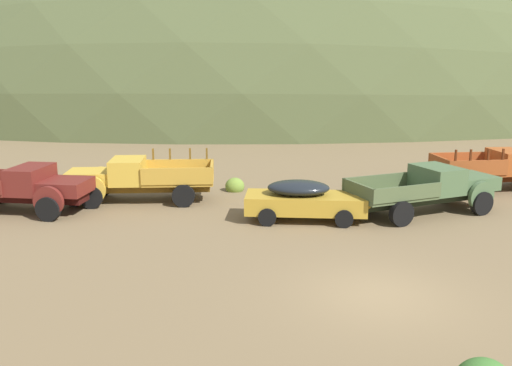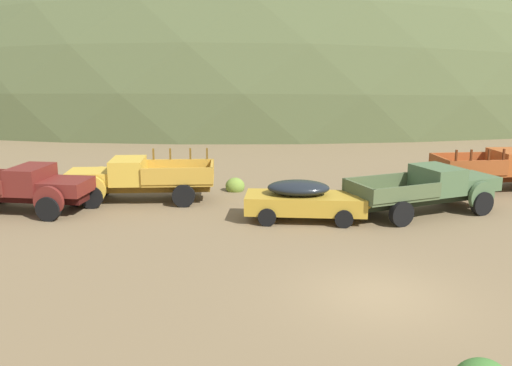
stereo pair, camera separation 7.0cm
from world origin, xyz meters
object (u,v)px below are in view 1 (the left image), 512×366
(truck_oxblood, at_px, (30,188))
(truck_oxide_orange, at_px, (504,169))
(car_mustard, at_px, (309,200))
(truck_weathered_green, at_px, (435,188))
(truck_faded_yellow, at_px, (131,179))

(truck_oxblood, distance_m, truck_oxide_orange, 21.21)
(car_mustard, bearing_deg, truck_oxide_orange, 31.87)
(car_mustard, distance_m, truck_oxide_orange, 10.93)
(truck_weathered_green, bearing_deg, truck_oxide_orange, 18.12)
(truck_oxide_orange, bearing_deg, truck_oxblood, -176.34)
(car_mustard, bearing_deg, truck_faded_yellow, 163.32)
(car_mustard, height_order, truck_oxide_orange, truck_oxide_orange)
(truck_weathered_green, xyz_separation_m, truck_oxide_orange, (5.09, 3.10, 0.02))
(truck_faded_yellow, distance_m, truck_weathered_green, 12.75)
(truck_oxide_orange, bearing_deg, truck_weathered_green, -146.01)
(truck_faded_yellow, xyz_separation_m, truck_weathered_green, (12.18, -3.78, -0.01))
(truck_oxblood, bearing_deg, truck_faded_yellow, 32.50)
(truck_weathered_green, bearing_deg, truck_oxblood, 157.17)
(truck_faded_yellow, relative_size, car_mustard, 1.26)
(truck_faded_yellow, relative_size, truck_weathered_green, 0.96)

